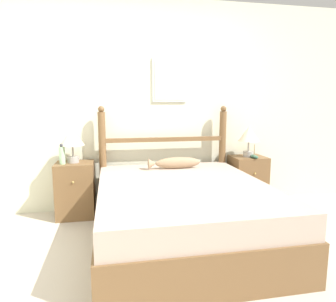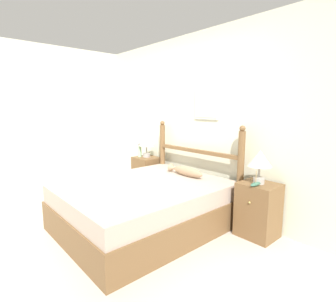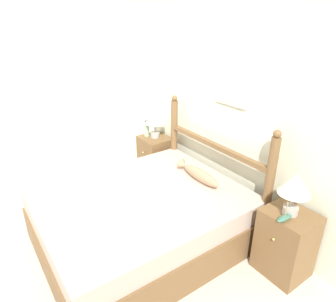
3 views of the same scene
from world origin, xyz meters
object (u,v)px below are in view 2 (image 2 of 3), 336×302
Objects in this scene: table_lamp_right at (260,160)px; nightstand_left at (147,175)px; bottle at (140,151)px; fish_pillow at (185,171)px; nightstand_right at (258,210)px; table_lamp_left at (146,142)px; bed at (145,206)px; model_boat at (256,184)px.

nightstand_left is at bearing 179.72° from table_lamp_right.
fish_pillow is (1.25, -0.12, -0.12)m from bottle.
nightstand_left is 2.13m from nightstand_right.
table_lamp_left is 1.19m from fish_pillow.
bed is at bearing -95.44° from fish_pillow.
bed is 8.44× the size of bottle.
nightstand_left is 1.00× the size of nightstand_right.
nightstand_right reaches higher than bed.
bottle reaches higher than model_boat.
nightstand_left is 1.04× the size of fish_pillow.
table_lamp_left and table_lamp_right have the same top height.
model_boat is (0.02, -0.12, 0.34)m from nightstand_right.
bed is 1.48m from table_lamp_right.
bottle is (-2.24, -0.05, -0.17)m from table_lamp_right.
table_lamp_left is (-2.14, 0.01, 0.59)m from nightstand_right.
nightstand_right is at bearing 46.87° from table_lamp_right.
fish_pillow reaches higher than nightstand_right.
table_lamp_left is 1.66× the size of bottle.
bed is at bearing -141.89° from table_lamp_right.
table_lamp_left is (-0.01, 0.01, 0.59)m from nightstand_left.
model_boat is at bearing 33.62° from bed.
bottle is at bearing -178.76° from table_lamp_right.
fish_pillow is (0.06, 0.66, 0.35)m from bed.
nightstand_right is 2.29m from bottle.
table_lamp_right is 1.66× the size of bottle.
bed is 1.36m from model_boat.
bottle is 1.26m from fish_pillow.
model_boat is 1.02m from fish_pillow.
table_lamp_right reaches higher than nightstand_right.
nightstand_right is 3.42× the size of model_boat.
nightstand_right is 2.22m from table_lamp_left.
table_lamp_left is at bearing 141.73° from bed.
bed is 3.07× the size of nightstand_left.
bed is 0.75m from fish_pillow.
bed is 3.07× the size of nightstand_right.
nightstand_left is at bearing 176.83° from model_boat.
table_lamp_right is at bearing -0.55° from table_lamp_left.
fish_pillow is at bearing -5.70° from bottle.
nightstand_right is at bearing 10.35° from fish_pillow.
table_lamp_left is 0.21m from bottle.
bottle is 1.25× the size of model_boat.
table_lamp_left reaches higher than bottle.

